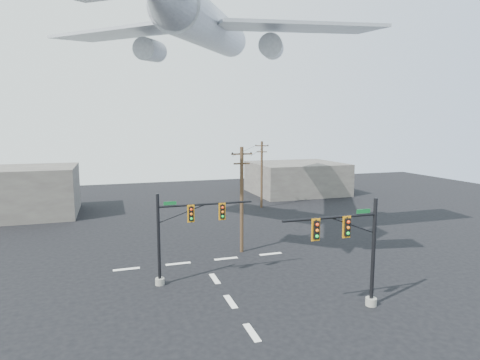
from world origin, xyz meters
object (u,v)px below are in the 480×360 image
object	(u,v)px
airliner	(210,29)
signal_mast_near	(355,251)
signal_mast_far	(180,234)
utility_pole_b	(262,173)
utility_pole_a	(242,198)

from	to	relation	value
airliner	signal_mast_near	bearing A→B (deg)	-139.31
signal_mast_far	utility_pole_b	world-z (taller)	utility_pole_b
signal_mast_near	airliner	size ratio (longest dim) A/B	0.22
airliner	signal_mast_far	bearing A→B (deg)	-179.47
signal_mast_near	utility_pole_a	distance (m)	12.99
signal_mast_near	utility_pole_b	xyz separation A→B (m)	(5.60, 30.03, 1.08)
signal_mast_near	signal_mast_far	size ratio (longest dim) A/B	0.95
signal_mast_near	signal_mast_far	xyz separation A→B (m)	(-9.19, 7.32, -0.11)
signal_mast_far	signal_mast_near	bearing A→B (deg)	-38.54
utility_pole_a	utility_pole_b	bearing A→B (deg)	66.83
utility_pole_a	signal_mast_near	bearing A→B (deg)	-73.80
signal_mast_far	utility_pole_a	size ratio (longest dim) A/B	0.77
signal_mast_near	signal_mast_far	distance (m)	11.75
utility_pole_b	airliner	world-z (taller)	airliner
signal_mast_near	utility_pole_b	size ratio (longest dim) A/B	0.75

